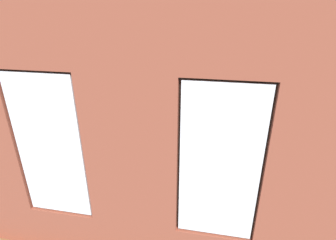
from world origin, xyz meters
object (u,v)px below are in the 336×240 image
remote_gray (171,146)px  tv_flatscreen (62,124)px  cup_ceramic (151,146)px  remote_black (189,145)px  potted_plant_corner_near_left (261,113)px  couch_left (270,172)px  coffee_table (171,148)px  papasan_chair (175,114)px  candle_jar (164,142)px  potted_plant_mid_room_small (198,132)px  media_console (66,147)px  remote_silver (175,149)px  potted_plant_corner_far_left (304,217)px  couch_by_window (129,206)px  potted_plant_between_couches (221,199)px  potted_plant_by_left_couch (245,136)px  potted_plant_foreground_right (115,100)px

remote_gray → tv_flatscreen: size_ratio=0.19×
tv_flatscreen → cup_ceramic: bearing=-176.1°
remote_black → potted_plant_corner_near_left: potted_plant_corner_near_left is taller
couch_left → coffee_table: couch_left is taller
potted_plant_corner_near_left → remote_black: bearing=48.6°
couch_left → papasan_chair: 3.39m
candle_jar → cup_ceramic: bearing=40.8°
remote_black → potted_plant_mid_room_small: bearing=-79.9°
coffee_table → media_console: media_console is taller
remote_silver → potted_plant_mid_room_small: (-0.43, -1.00, -0.01)m
potted_plant_corner_far_left → potted_plant_corner_near_left: potted_plant_corner_near_left is taller
couch_by_window → potted_plant_corner_far_left: bearing=177.8°
tv_flatscreen → potted_plant_corner_far_left: tv_flatscreen is taller
coffee_table → cup_ceramic: cup_ceramic is taller
couch_by_window → potted_plant_mid_room_small: 3.01m
potted_plant_between_couches → media_console: bearing=-24.8°
potted_plant_by_left_couch → remote_black: bearing=31.4°
couch_left → potted_plant_by_left_couch: bearing=-169.3°
cup_ceramic → potted_plant_corner_far_left: potted_plant_corner_far_left is taller
remote_gray → potted_plant_corner_near_left: potted_plant_corner_near_left is taller
papasan_chair → potted_plant_corner_near_left: bearing=-171.7°
remote_gray → coffee_table: bearing=-107.9°
couch_by_window → remote_gray: couch_by_window is taller
couch_left → potted_plant_mid_room_small: couch_left is taller
media_console → potted_plant_by_left_couch: (-4.26, -1.22, 0.09)m
tv_flatscreen → potted_plant_between_couches: (-3.66, 1.69, -0.20)m
cup_ceramic → potted_plant_corner_far_left: bearing=144.2°
coffee_table → candle_jar: size_ratio=15.21×
cup_ceramic → potted_plant_corner_far_left: size_ratio=0.09×
cup_ceramic → remote_silver: cup_ceramic is taller
couch_by_window → potted_plant_foreground_right: potted_plant_foreground_right is taller
potted_plant_foreground_right → cup_ceramic: bearing=127.1°
papasan_chair → remote_black: bearing=109.7°
coffee_table → potted_plant_by_left_couch: size_ratio=2.53×
potted_plant_between_couches → papasan_chair: bearing=-70.6°
remote_gray → tv_flatscreen: (2.53, 0.26, 0.48)m
candle_jar → potted_plant_corner_near_left: (-2.47, -2.17, 0.07)m
coffee_table → potted_plant_corner_far_left: bearing=137.5°
couch_left → remote_gray: (2.14, -0.52, 0.09)m
coffee_table → couch_by_window: bearing=80.2°
potted_plant_between_couches → potted_plant_foreground_right: bearing=-51.3°
potted_plant_corner_near_left → candle_jar: bearing=41.4°
media_console → potted_plant_between_couches: bearing=155.2°
potted_plant_corner_near_left → couch_left: bearing=87.0°
media_console → remote_silver: bearing=-176.9°
tv_flatscreen → potted_plant_foreground_right: bearing=-97.0°
candle_jar → potted_plant_corner_near_left: potted_plant_corner_near_left is taller
cup_ceramic → potted_plant_between_couches: 2.43m
candle_jar → potted_plant_mid_room_small: potted_plant_mid_room_small is taller
remote_silver → cup_ceramic: bearing=-136.9°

